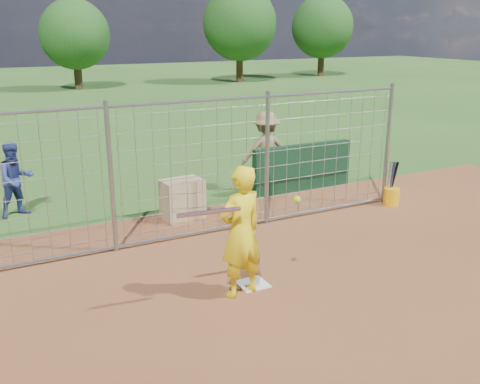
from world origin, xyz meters
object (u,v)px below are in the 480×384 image
equipment_bin (182,199)px  bucket_with_bats (391,194)px  bystander_c (266,151)px  batter (241,232)px  bystander_a (16,180)px

equipment_bin → bucket_with_bats: (4.34, -1.31, -0.15)m
bystander_c → batter: bearing=65.4°
batter → bystander_c: batter is taller
bystander_a → equipment_bin: bystander_a is taller
bystander_a → bystander_c: size_ratio=0.83×
bucket_with_bats → batter: bearing=-156.0°
bystander_a → bystander_c: 5.49m
batter → bystander_c: bearing=-134.8°
bystander_a → bystander_c: bystander_c is taller
batter → equipment_bin: 3.52m
equipment_bin → bucket_with_bats: 4.54m
bystander_c → bucket_with_bats: (1.84, -2.30, -0.68)m
equipment_bin → bucket_with_bats: bucket_with_bats is taller
bystander_a → bucket_with_bats: bearing=-40.5°
bystander_c → bucket_with_bats: 3.02m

